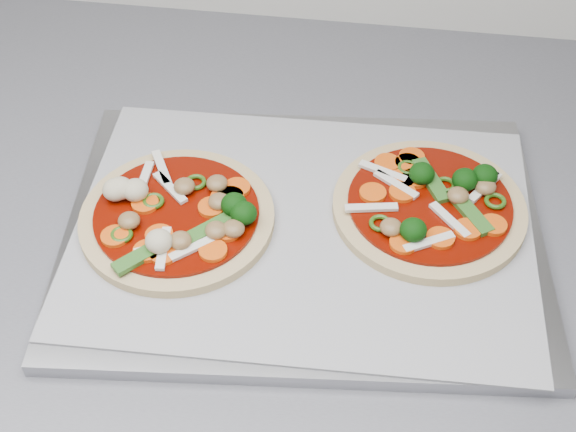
# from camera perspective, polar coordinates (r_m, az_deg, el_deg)

# --- Properties ---
(baking_tray) EXTENTS (0.46, 0.36, 0.01)m
(baking_tray) POSITION_cam_1_polar(r_m,az_deg,el_deg) (0.74, 1.10, -1.17)
(baking_tray) COLOR #98989D
(baking_tray) RESTS_ON countertop
(parchment) EXTENTS (0.42, 0.31, 0.00)m
(parchment) POSITION_cam_1_polar(r_m,az_deg,el_deg) (0.73, 1.11, -0.75)
(parchment) COLOR #97979C
(parchment) RESTS_ON baking_tray
(pizza_left) EXTENTS (0.18, 0.18, 0.03)m
(pizza_left) POSITION_cam_1_polar(r_m,az_deg,el_deg) (0.73, -7.86, 0.03)
(pizza_left) COLOR tan
(pizza_left) RESTS_ON parchment
(pizza_right) EXTENTS (0.22, 0.22, 0.03)m
(pizza_right) POSITION_cam_1_polar(r_m,az_deg,el_deg) (0.75, 10.13, 0.85)
(pizza_right) COLOR tan
(pizza_right) RESTS_ON parchment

